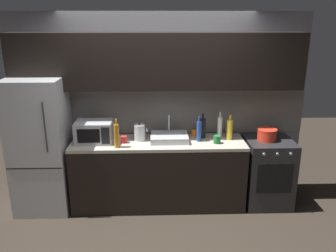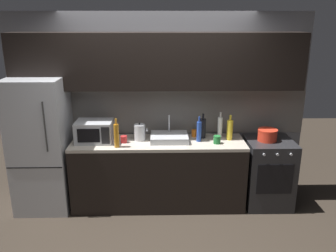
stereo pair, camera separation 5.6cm
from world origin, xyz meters
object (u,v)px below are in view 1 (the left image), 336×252
(oven_range, at_px, (267,172))
(wine_bottle_yellow, at_px, (230,129))
(microwave, at_px, (94,132))
(wine_bottle_dark, at_px, (203,128))
(wine_bottle_amber, at_px, (117,136))
(mug_orange, at_px, (194,133))
(cooking_pot, at_px, (267,135))
(mug_green, at_px, (217,139))
(kettle, at_px, (140,132))
(mug_red, at_px, (124,139))
(refrigerator, at_px, (41,145))
(wine_bottle_blue, at_px, (199,131))
(wine_bottle_white, at_px, (220,127))

(oven_range, distance_m, wine_bottle_yellow, 0.79)
(microwave, height_order, wine_bottle_dark, wine_bottle_dark)
(wine_bottle_amber, xyz_separation_m, mug_orange, (0.99, 0.38, -0.11))
(cooking_pot, bearing_deg, mug_green, -172.06)
(kettle, bearing_deg, mug_red, -155.91)
(kettle, distance_m, mug_red, 0.23)
(wine_bottle_yellow, height_order, mug_green, wine_bottle_yellow)
(refrigerator, xyz_separation_m, mug_orange, (1.98, 0.19, 0.08))
(wine_bottle_blue, xyz_separation_m, wine_bottle_amber, (-1.03, -0.19, 0.02))
(kettle, relative_size, cooking_pot, 0.94)
(oven_range, height_order, wine_bottle_white, wine_bottle_white)
(wine_bottle_blue, distance_m, wine_bottle_dark, 0.15)
(mug_orange, xyz_separation_m, mug_green, (0.26, -0.28, 0.01))
(microwave, distance_m, cooking_pot, 2.22)
(microwave, distance_m, wine_bottle_blue, 1.33)
(wine_bottle_yellow, distance_m, mug_green, 0.25)
(wine_bottle_yellow, height_order, mug_orange, wine_bottle_yellow)
(oven_range, relative_size, mug_green, 8.96)
(kettle, xyz_separation_m, mug_green, (0.98, -0.15, -0.06))
(wine_bottle_yellow, xyz_separation_m, cooking_pot, (0.48, -0.05, -0.06))
(microwave, height_order, kettle, microwave)
(wine_bottle_white, bearing_deg, mug_orange, 172.60)
(oven_range, bearing_deg, mug_orange, 169.07)
(kettle, distance_m, mug_orange, 0.74)
(wine_bottle_blue, height_order, mug_red, wine_bottle_blue)
(wine_bottle_blue, bearing_deg, wine_bottle_white, 26.67)
(microwave, bearing_deg, mug_red, -7.85)
(oven_range, distance_m, kettle, 1.78)
(wine_bottle_yellow, xyz_separation_m, wine_bottle_white, (-0.11, 0.09, 0.01))
(microwave, relative_size, mug_green, 4.58)
(mug_orange, xyz_separation_m, mug_red, (-0.92, -0.22, -0.00))
(microwave, bearing_deg, kettle, 3.65)
(wine_bottle_yellow, relative_size, wine_bottle_amber, 0.91)
(wine_bottle_blue, height_order, wine_bottle_amber, wine_bottle_amber)
(wine_bottle_white, relative_size, mug_red, 3.97)
(mug_green, bearing_deg, mug_orange, 132.89)
(wine_bottle_amber, height_order, cooking_pot, wine_bottle_amber)
(kettle, distance_m, wine_bottle_yellow, 1.17)
(refrigerator, height_order, oven_range, refrigerator)
(wine_bottle_amber, bearing_deg, microwave, 145.13)
(kettle, bearing_deg, wine_bottle_white, 4.78)
(microwave, distance_m, mug_green, 1.56)
(oven_range, xyz_separation_m, mug_orange, (-0.97, 0.19, 0.49))
(mug_red, xyz_separation_m, cooking_pot, (1.84, 0.03, 0.03))
(microwave, xyz_separation_m, mug_red, (0.38, -0.05, -0.09))
(cooking_pot, bearing_deg, microwave, 179.53)
(kettle, xyz_separation_m, wine_bottle_dark, (0.82, 0.07, 0.03))
(oven_range, bearing_deg, microwave, 179.50)
(wine_bottle_blue, bearing_deg, wine_bottle_dark, 63.74)
(refrigerator, xyz_separation_m, oven_range, (2.95, -0.00, -0.41))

